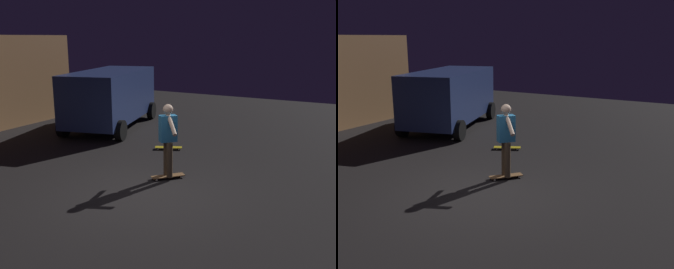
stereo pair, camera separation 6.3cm
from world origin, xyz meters
The scene contains 5 objects.
ground_plane centered at (0.00, 0.00, 0.00)m, with size 28.00×28.00×0.00m, color black.
parked_van centered at (4.78, 4.28, 1.16)m, with size 4.94×3.23×2.03m.
skateboard_ridden centered at (1.12, -0.09, 0.06)m, with size 0.71×0.67×0.07m.
skateboard_spare centered at (3.22, 1.06, 0.06)m, with size 0.52×0.79×0.07m.
skater centered at (1.12, -0.09, 1.04)m, with size 0.72×0.79×1.67m.
Camera 1 is at (-6.25, -4.20, 3.18)m, focal length 41.38 mm.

